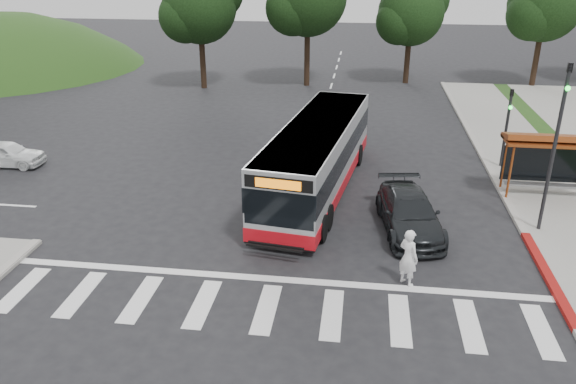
# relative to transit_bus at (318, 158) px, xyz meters

# --- Properties ---
(ground) EXTENTS (140.00, 140.00, 0.00)m
(ground) POSITION_rel_transit_bus_xyz_m (-0.72, -4.35, -1.57)
(ground) COLOR black
(ground) RESTS_ON ground
(sidewalk_east) EXTENTS (4.00, 40.00, 0.12)m
(sidewalk_east) POSITION_rel_transit_bus_xyz_m (10.28, 3.65, -1.51)
(sidewalk_east) COLOR gray
(sidewalk_east) RESTS_ON ground
(curb_east) EXTENTS (0.30, 40.00, 0.15)m
(curb_east) POSITION_rel_transit_bus_xyz_m (8.28, 3.65, -1.50)
(curb_east) COLOR #9E9991
(curb_east) RESTS_ON ground
(curb_east_red) EXTENTS (0.32, 6.00, 0.15)m
(curb_east_red) POSITION_rel_transit_bus_xyz_m (8.28, -6.35, -1.50)
(curb_east_red) COLOR maroon
(curb_east_red) RESTS_ON ground
(crosswalk_ladder) EXTENTS (18.00, 2.60, 0.01)m
(crosswalk_ladder) POSITION_rel_transit_bus_xyz_m (-0.72, -9.35, -1.57)
(crosswalk_ladder) COLOR silver
(crosswalk_ladder) RESTS_ON ground
(bus_shelter) EXTENTS (4.20, 1.60, 2.86)m
(bus_shelter) POSITION_rel_transit_bus_xyz_m (10.08, 0.75, 0.78)
(bus_shelter) COLOR #924018
(bus_shelter) RESTS_ON sidewalk_east
(traffic_signal_ne_tall) EXTENTS (0.18, 0.37, 6.50)m
(traffic_signal_ne_tall) POSITION_rel_transit_bus_xyz_m (8.88, -2.86, 2.31)
(traffic_signal_ne_tall) COLOR black
(traffic_signal_ne_tall) RESTS_ON ground
(traffic_signal_ne_short) EXTENTS (0.18, 0.37, 4.00)m
(traffic_signal_ne_short) POSITION_rel_transit_bus_xyz_m (8.88, 4.14, 0.91)
(traffic_signal_ne_short) COLOR black
(traffic_signal_ne_short) RESTS_ON ground
(tree_ne_a) EXTENTS (6.16, 5.74, 9.30)m
(tree_ne_a) POSITION_rel_transit_bus_xyz_m (15.36, 23.71, 4.82)
(tree_ne_a) COLOR black
(tree_ne_a) RESTS_ON parking_lot
(tree_north_b) EXTENTS (5.72, 5.33, 8.43)m
(tree_north_b) POSITION_rel_transit_bus_xyz_m (5.35, 23.71, 4.09)
(tree_north_b) COLOR black
(tree_north_b) RESTS_ON ground
(tree_north_c) EXTENTS (6.16, 5.74, 9.30)m
(tree_north_c) POSITION_rel_transit_bus_xyz_m (-10.64, 19.71, 4.72)
(tree_north_c) COLOR black
(tree_north_c) RESTS_ON ground
(transit_bus) EXTENTS (4.30, 12.41, 3.14)m
(transit_bus) POSITION_rel_transit_bus_xyz_m (0.00, 0.00, 0.00)
(transit_bus) COLOR #AFB1B4
(transit_bus) RESTS_ON ground
(pedestrian) EXTENTS (0.84, 0.84, 1.96)m
(pedestrian) POSITION_rel_transit_bus_xyz_m (3.57, -7.34, -0.59)
(pedestrian) COLOR white
(pedestrian) RESTS_ON ground
(dark_sedan) EXTENTS (2.75, 5.31, 1.47)m
(dark_sedan) POSITION_rel_transit_bus_xyz_m (3.87, -3.42, -0.83)
(dark_sedan) COLOR black
(dark_sedan) RESTS_ON ground
(west_car_white) EXTENTS (3.77, 1.59, 1.27)m
(west_car_white) POSITION_rel_transit_bus_xyz_m (-15.81, 1.15, -0.93)
(west_car_white) COLOR white
(west_car_white) RESTS_ON ground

